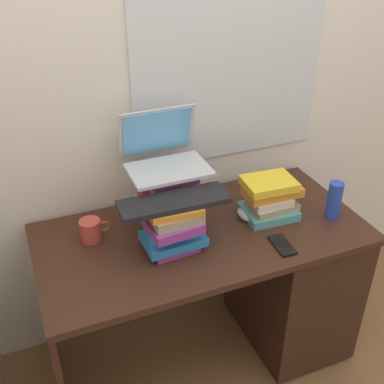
{
  "coord_description": "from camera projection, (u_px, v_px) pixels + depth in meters",
  "views": [
    {
      "loc": [
        -0.66,
        -1.48,
        1.91
      ],
      "look_at": [
        -0.03,
        0.04,
        0.92
      ],
      "focal_mm": 44.51,
      "sensor_mm": 36.0,
      "label": 1
    }
  ],
  "objects": [
    {
      "name": "mug",
      "position": [
        91.0,
        230.0,
        1.92
      ],
      "size": [
        0.12,
        0.09,
        0.09
      ],
      "color": "#B23F33",
      "rests_on": "desk"
    },
    {
      "name": "computer_mouse",
      "position": [
        245.0,
        215.0,
        2.07
      ],
      "size": [
        0.06,
        0.1,
        0.04
      ],
      "primitive_type": "ellipsoid",
      "color": "#A5A8AD",
      "rests_on": "desk"
    },
    {
      "name": "ground_plane",
      "position": [
        201.0,
        352.0,
        2.37
      ],
      "size": [
        6.0,
        6.0,
        0.0
      ],
      "primitive_type": "plane",
      "color": "brown"
    },
    {
      "name": "desk",
      "position": [
        271.0,
        276.0,
        2.25
      ],
      "size": [
        1.37,
        0.67,
        0.74
      ],
      "color": "#381E14",
      "rests_on": "ground"
    },
    {
      "name": "laptop",
      "position": [
        164.0,
        153.0,
        1.94
      ],
      "size": [
        0.32,
        0.27,
        0.23
      ],
      "color": "#B7BABF",
      "rests_on": "book_stack_tall"
    },
    {
      "name": "book_stack_keyboard_riser",
      "position": [
        174.0,
        227.0,
        1.84
      ],
      "size": [
        0.24,
        0.2,
        0.2
      ],
      "color": "#8C338C",
      "rests_on": "desk"
    },
    {
      "name": "cell_phone",
      "position": [
        282.0,
        245.0,
        1.9
      ],
      "size": [
        0.08,
        0.14,
        0.01
      ],
      "primitive_type": "cube",
      "rotation": [
        0.0,
        0.0,
        -0.07
      ],
      "color": "black",
      "rests_on": "desk"
    },
    {
      "name": "book_stack_tall",
      "position": [
        170.0,
        198.0,
        1.99
      ],
      "size": [
        0.26,
        0.21,
        0.25
      ],
      "color": "#2672B2",
      "rests_on": "desk"
    },
    {
      "name": "keyboard",
      "position": [
        174.0,
        202.0,
        1.79
      ],
      "size": [
        0.42,
        0.15,
        0.02
      ],
      "primitive_type": "cube",
      "rotation": [
        0.0,
        0.0,
        -0.03
      ],
      "color": "black",
      "rests_on": "book_stack_keyboard_riser"
    },
    {
      "name": "book_stack_side",
      "position": [
        270.0,
        198.0,
        2.05
      ],
      "size": [
        0.25,
        0.2,
        0.18
      ],
      "color": "teal",
      "rests_on": "desk"
    },
    {
      "name": "wall_back",
      "position": [
        169.0,
        74.0,
        2.0
      ],
      "size": [
        6.0,
        0.06,
        2.6
      ],
      "color": "silver",
      "rests_on": "ground"
    },
    {
      "name": "water_bottle",
      "position": [
        334.0,
        200.0,
        2.04
      ],
      "size": [
        0.06,
        0.06,
        0.17
      ],
      "primitive_type": "cylinder",
      "color": "#263FA5",
      "rests_on": "desk"
    }
  ]
}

